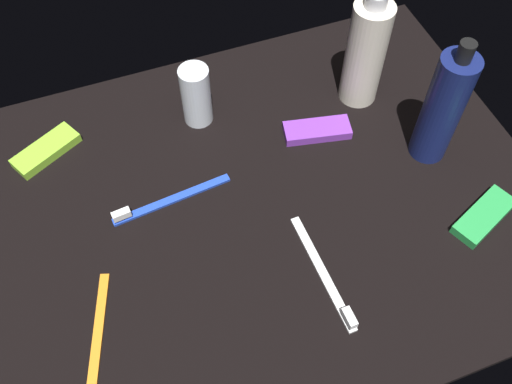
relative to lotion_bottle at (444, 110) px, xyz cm
name	(u,v)px	position (x,y,z in cm)	size (l,w,h in cm)	color
ground_plane	(256,206)	(28.14, -0.28, -10.12)	(84.00, 64.00, 1.20)	black
lotion_bottle	(444,110)	(0.00, 0.00, 0.00)	(5.55, 5.55, 21.35)	navy
bodywash_bottle	(365,53)	(4.92, -14.54, -0.36)	(6.15, 6.15, 19.88)	silver
deodorant_stick	(196,95)	(31.01, -18.90, -4.35)	(4.63, 4.63, 10.33)	silver
toothbrush_white	(326,278)	(23.66, 14.29, -8.91)	(1.74, 18.03, 2.10)	white
toothbrush_blue	(165,201)	(40.48, -4.94, -8.91)	(18.03, 2.98, 2.10)	blue
toothbrush_orange	(96,348)	(54.22, 12.96, -8.91)	(6.77, 17.47, 2.10)	orange
snack_bar_lime	(46,150)	(55.05, -20.17, -8.77)	(10.40, 4.00, 1.50)	#8CD133
snack_bar_purple	(317,130)	(14.54, -9.25, -8.77)	(10.40, 4.00, 1.50)	purple
snack_bar_green	(484,216)	(-1.18, 13.50, -8.77)	(10.40, 4.00, 1.50)	green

